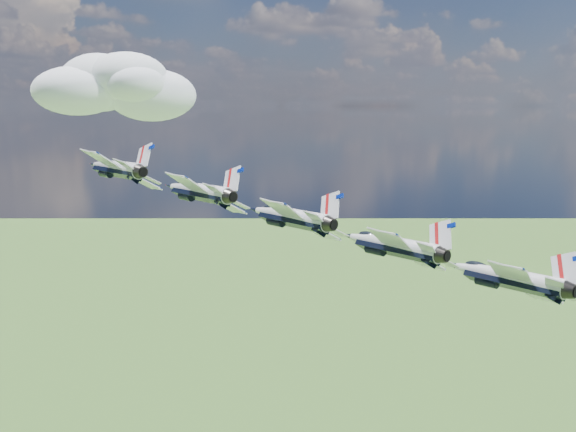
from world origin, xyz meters
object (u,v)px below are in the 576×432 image
object	(u,v)px
jet_2	(288,216)
jet_4	(504,276)
jet_1	(197,191)
jet_3	(390,244)
jet_0	(115,168)

from	to	relation	value
jet_2	jet_4	world-z (taller)	jet_2
jet_1	jet_3	distance (m)	25.18
jet_4	jet_0	bearing A→B (deg)	116.91
jet_0	jet_2	bearing A→B (deg)	-63.09
jet_0	jet_4	world-z (taller)	jet_0
jet_3	jet_4	xyz separation A→B (m)	(9.23, -8.20, -2.45)
jet_4	jet_3	bearing A→B (deg)	116.91
jet_2	jet_3	world-z (taller)	jet_2
jet_1	jet_2	world-z (taller)	jet_1
jet_2	jet_4	xyz separation A→B (m)	(18.47, -16.41, -4.90)
jet_1	jet_4	xyz separation A→B (m)	(27.70, -24.61, -7.34)
jet_0	jet_3	world-z (taller)	jet_0
jet_0	jet_4	size ratio (longest dim) A/B	1.00
jet_0	jet_2	distance (m)	25.18
jet_2	jet_4	size ratio (longest dim) A/B	1.00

